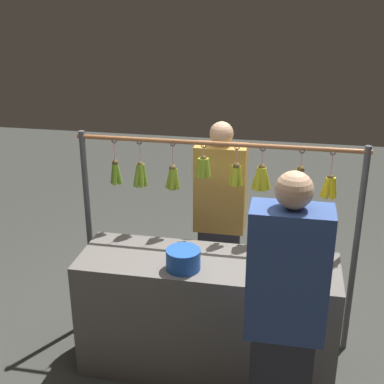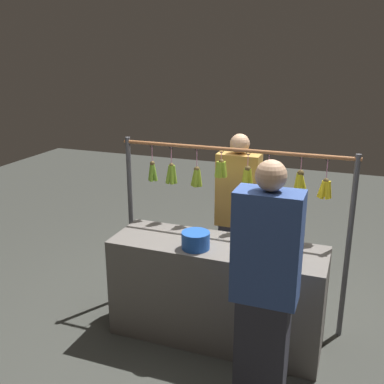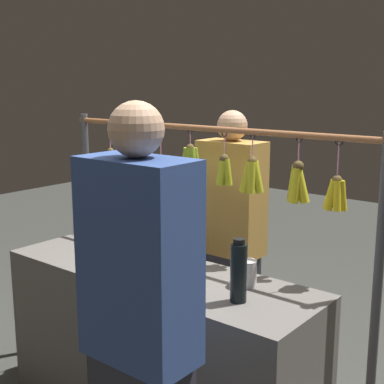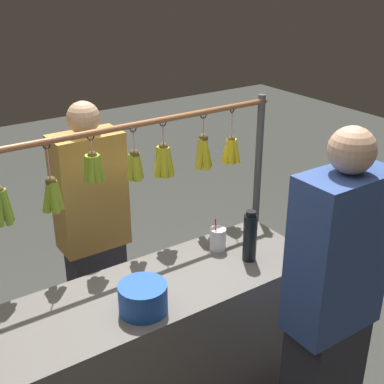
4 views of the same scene
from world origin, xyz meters
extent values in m
cube|color=#66605B|center=(0.00, 0.00, 0.43)|extent=(1.74, 0.56, 0.85)
cylinder|color=#4C4C51|center=(-0.99, -0.40, 0.79)|extent=(0.04, 0.04, 1.59)
cylinder|color=#4C4C51|center=(0.99, -0.40, 0.79)|extent=(0.04, 0.04, 1.59)
cylinder|color=#9E6038|center=(0.00, -0.40, 1.55)|extent=(2.03, 0.03, 0.03)
torus|color=black|center=(-0.77, -0.40, 1.53)|extent=(0.04, 0.01, 0.04)
cylinder|color=pink|center=(-0.77, -0.40, 1.44)|extent=(0.01, 0.01, 0.18)
sphere|color=brown|center=(-0.77, -0.40, 1.35)|extent=(0.05, 0.05, 0.05)
cylinder|color=yellow|center=(-0.74, -0.39, 1.28)|extent=(0.07, 0.04, 0.14)
cylinder|color=yellow|center=(-0.75, -0.37, 1.28)|extent=(0.05, 0.06, 0.15)
cylinder|color=yellow|center=(-0.78, -0.37, 1.28)|extent=(0.05, 0.06, 0.15)
cylinder|color=yellow|center=(-0.79, -0.40, 1.28)|extent=(0.05, 0.04, 0.14)
cylinder|color=yellow|center=(-0.78, -0.42, 1.28)|extent=(0.05, 0.07, 0.15)
cylinder|color=yellow|center=(-0.76, -0.42, 1.28)|extent=(0.05, 0.07, 0.15)
torus|color=black|center=(-0.57, -0.40, 1.53)|extent=(0.04, 0.01, 0.04)
cylinder|color=pink|center=(-0.57, -0.40, 1.46)|extent=(0.01, 0.01, 0.13)
sphere|color=brown|center=(-0.57, -0.40, 1.40)|extent=(0.05, 0.05, 0.05)
cylinder|color=gold|center=(-0.55, -0.39, 1.31)|extent=(0.06, 0.04, 0.18)
cylinder|color=gold|center=(-0.57, -0.37, 1.31)|extent=(0.04, 0.07, 0.18)
cylinder|color=gold|center=(-0.59, -0.40, 1.31)|extent=(0.09, 0.04, 0.18)
cylinder|color=gold|center=(-0.57, -0.42, 1.31)|extent=(0.04, 0.08, 0.18)
torus|color=black|center=(-0.31, -0.40, 1.53)|extent=(0.04, 0.01, 0.04)
cylinder|color=pink|center=(-0.31, -0.40, 1.46)|extent=(0.01, 0.01, 0.13)
sphere|color=brown|center=(-0.31, -0.40, 1.40)|extent=(0.05, 0.05, 0.05)
cylinder|color=gold|center=(-0.28, -0.39, 1.32)|extent=(0.08, 0.05, 0.17)
cylinder|color=gold|center=(-0.29, -0.37, 1.32)|extent=(0.06, 0.07, 0.17)
cylinder|color=gold|center=(-0.32, -0.37, 1.32)|extent=(0.05, 0.06, 0.17)
cylinder|color=gold|center=(-0.34, -0.40, 1.32)|extent=(0.08, 0.04, 0.17)
cylinder|color=gold|center=(-0.32, -0.42, 1.32)|extent=(0.06, 0.07, 0.17)
cylinder|color=gold|center=(-0.29, -0.42, 1.32)|extent=(0.05, 0.06, 0.17)
torus|color=black|center=(-0.13, -0.40, 1.53)|extent=(0.04, 0.01, 0.04)
cylinder|color=pink|center=(-0.13, -0.40, 1.46)|extent=(0.01, 0.01, 0.13)
sphere|color=brown|center=(-0.13, -0.40, 1.39)|extent=(0.05, 0.05, 0.05)
cylinder|color=#AEB725|center=(-0.11, -0.40, 1.32)|extent=(0.06, 0.04, 0.15)
cylinder|color=#AEB725|center=(-0.13, -0.38, 1.32)|extent=(0.05, 0.07, 0.15)
cylinder|color=#AEB725|center=(-0.15, -0.40, 1.32)|extent=(0.06, 0.04, 0.15)
cylinder|color=#AEB725|center=(-0.13, -0.42, 1.32)|extent=(0.05, 0.08, 0.15)
torus|color=black|center=(0.10, -0.40, 1.53)|extent=(0.04, 0.01, 0.04)
cylinder|color=pink|center=(0.10, -0.40, 1.48)|extent=(0.01, 0.01, 0.09)
sphere|color=brown|center=(0.10, -0.40, 1.43)|extent=(0.05, 0.05, 0.05)
cylinder|color=#8CAC29|center=(0.13, -0.39, 1.37)|extent=(0.05, 0.04, 0.14)
cylinder|color=#8CAC29|center=(0.12, -0.37, 1.37)|extent=(0.05, 0.05, 0.14)
cylinder|color=#8CAC29|center=(0.10, -0.36, 1.37)|extent=(0.04, 0.05, 0.14)
cylinder|color=#8CAC29|center=(0.07, -0.38, 1.37)|extent=(0.05, 0.04, 0.14)
cylinder|color=#8CAC29|center=(0.07, -0.41, 1.37)|extent=(0.05, 0.04, 0.14)
cylinder|color=#8CAC29|center=(0.10, -0.43, 1.37)|extent=(0.04, 0.07, 0.14)
cylinder|color=#8CAC29|center=(0.12, -0.42, 1.37)|extent=(0.05, 0.05, 0.14)
torus|color=black|center=(0.32, -0.40, 1.53)|extent=(0.04, 0.02, 0.04)
cylinder|color=pink|center=(0.32, -0.40, 1.44)|extent=(0.01, 0.01, 0.18)
sphere|color=brown|center=(0.32, -0.40, 1.35)|extent=(0.05, 0.05, 0.05)
cylinder|color=#8BAC29|center=(0.34, -0.40, 1.27)|extent=(0.08, 0.04, 0.16)
cylinder|color=#8BAC29|center=(0.32, -0.38, 1.27)|extent=(0.04, 0.07, 0.16)
cylinder|color=#8BAC29|center=(0.30, -0.39, 1.27)|extent=(0.06, 0.04, 0.16)
cylinder|color=#8BAC29|center=(0.32, -0.42, 1.27)|extent=(0.04, 0.07, 0.16)
torus|color=black|center=(0.56, -0.40, 1.53)|extent=(0.04, 0.01, 0.04)
cylinder|color=pink|center=(0.56, -0.40, 1.45)|extent=(0.01, 0.01, 0.16)
sphere|color=brown|center=(0.56, -0.40, 1.36)|extent=(0.04, 0.04, 0.04)
cylinder|color=#7CA72A|center=(0.58, -0.39, 1.28)|extent=(0.06, 0.04, 0.17)
cylinder|color=#7CA72A|center=(0.57, -0.38, 1.28)|extent=(0.06, 0.06, 0.17)
cylinder|color=#7CA72A|center=(0.55, -0.37, 1.28)|extent=(0.05, 0.06, 0.17)
cylinder|color=#7CA72A|center=(0.53, -0.40, 1.28)|extent=(0.05, 0.04, 0.17)
cylinder|color=#7CA72A|center=(0.55, -0.42, 1.28)|extent=(0.04, 0.06, 0.17)
cylinder|color=#7CA72A|center=(0.57, -0.42, 1.28)|extent=(0.05, 0.06, 0.17)
torus|color=black|center=(0.75, -0.40, 1.53)|extent=(0.04, 0.01, 0.04)
cylinder|color=pink|center=(0.75, -0.40, 1.45)|extent=(0.01, 0.01, 0.16)
sphere|color=brown|center=(0.75, -0.40, 1.36)|extent=(0.04, 0.04, 0.04)
cylinder|color=#71A32C|center=(0.76, -0.40, 1.28)|extent=(0.06, 0.04, 0.17)
cylinder|color=#71A32C|center=(0.75, -0.38, 1.28)|extent=(0.03, 0.07, 0.17)
cylinder|color=#71A32C|center=(0.73, -0.40, 1.28)|extent=(0.06, 0.04, 0.17)
cylinder|color=#71A32C|center=(0.74, -0.41, 1.28)|extent=(0.04, 0.06, 0.17)
cylinder|color=black|center=(-0.54, 0.06, 0.98)|extent=(0.07, 0.07, 0.26)
cylinder|color=black|center=(-0.54, 0.06, 1.13)|extent=(0.05, 0.05, 0.02)
cylinder|color=#2053B4|center=(0.14, 0.13, 0.92)|extent=(0.22, 0.22, 0.14)
cylinder|color=silver|center=(-0.47, -0.12, 0.92)|extent=(0.09, 0.09, 0.12)
cylinder|color=red|center=(-0.46, -0.12, 0.95)|extent=(0.01, 0.02, 0.19)
cube|color=#2D2D38|center=(0.01, -0.68, 0.39)|extent=(0.31, 0.21, 0.78)
cube|color=#BF8C3F|center=(0.01, -0.68, 1.12)|extent=(0.39, 0.21, 0.68)
sphere|color=tan|center=(0.01, -0.68, 1.54)|extent=(0.18, 0.18, 0.18)
cube|color=#334C8C|center=(-0.52, 0.65, 1.19)|extent=(0.41, 0.22, 0.72)
sphere|color=tan|center=(-0.52, 0.65, 1.64)|extent=(0.19, 0.19, 0.19)
camera|label=1|loc=(-0.49, 3.04, 2.56)|focal=49.27mm
camera|label=2|loc=(-0.99, 3.21, 2.35)|focal=42.66mm
camera|label=3|loc=(-1.79, 1.93, 1.80)|focal=51.07mm
camera|label=4|loc=(1.05, 1.86, 2.31)|focal=48.83mm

